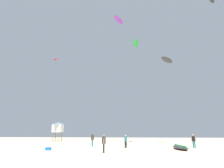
{
  "coord_description": "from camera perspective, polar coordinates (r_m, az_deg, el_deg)",
  "views": [
    {
      "loc": [
        3.21,
        -12.39,
        1.83
      ],
      "look_at": [
        0.0,
        20.61,
        10.81
      ],
      "focal_mm": 28.87,
      "sensor_mm": 36.0,
      "label": 1
    }
  ],
  "objects": [
    {
      "name": "person_foreground",
      "position": [
        18.16,
        -2.62,
        -17.9
      ],
      "size": [
        0.37,
        0.54,
        1.64
      ],
      "rotation": [
        0.0,
        0.0,
        3.29
      ],
      "color": "black",
      "rests_on": "ground"
    },
    {
      "name": "lifeguard_tower",
      "position": [
        43.53,
        -16.76,
        -12.92
      ],
      "size": [
        2.3,
        2.3,
        4.15
      ],
      "color": "#8C704C",
      "rests_on": "ground"
    },
    {
      "name": "cooler_box",
      "position": [
        21.59,
        -19.56,
        -18.77
      ],
      "size": [
        0.56,
        0.36,
        0.32
      ],
      "primitive_type": "cube",
      "color": "blue",
      "rests_on": "ground"
    },
    {
      "name": "kite_aloft_0",
      "position": [
        37.54,
        17.02,
        7.29
      ],
      "size": [
        3.47,
        4.01,
        0.65
      ],
      "color": "#2D2D33"
    },
    {
      "name": "ground_plane",
      "position": [
        12.92,
        -9.67,
        -23.09
      ],
      "size": [
        120.0,
        120.0,
        0.0
      ],
      "primitive_type": "plane",
      "color": "#C6B28C"
    },
    {
      "name": "kite_aloft_5",
      "position": [
        44.0,
        28.99,
        22.36
      ],
      "size": [
        2.28,
        2.5,
        0.55
      ],
      "color": "#2D2D33"
    },
    {
      "name": "kite_aloft_3",
      "position": [
        64.1,
        -17.52,
        7.47
      ],
      "size": [
        2.05,
        1.89,
        0.32
      ],
      "color": "red"
    },
    {
      "name": "kite_aloft_2",
      "position": [
        43.26,
        2.07,
        19.66
      ],
      "size": [
        2.58,
        3.74,
        0.54
      ],
      "color": "purple"
    },
    {
      "name": "kite_grounded_near",
      "position": [
        22.78,
        20.73,
        -18.24
      ],
      "size": [
        1.37,
        4.19,
        0.49
      ],
      "color": "#2D2D33",
      "rests_on": "ground"
    },
    {
      "name": "person_right",
      "position": [
        26.04,
        -6.21,
        -16.86
      ],
      "size": [
        0.39,
        0.58,
        1.74
      ],
      "rotation": [
        0.0,
        0.0,
        0.02
      ],
      "color": "teal",
      "rests_on": "ground"
    },
    {
      "name": "kite_aloft_1",
      "position": [
        39.63,
        7.51,
        12.62
      ],
      "size": [
        1.6,
        3.74,
        0.62
      ],
      "color": "green"
    },
    {
      "name": "person_left",
      "position": [
        23.81,
        4.33,
        -17.3
      ],
      "size": [
        0.42,
        0.37,
        1.57
      ],
      "rotation": [
        0.0,
        0.0,
        5.42
      ],
      "color": "#2D2D33",
      "rests_on": "ground"
    },
    {
      "name": "person_midground",
      "position": [
        25.48,
        24.43,
        -15.85
      ],
      "size": [
        0.51,
        0.37,
        1.62
      ],
      "rotation": [
        0.0,
        0.0,
        4.36
      ],
      "color": "teal",
      "rests_on": "ground"
    }
  ]
}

